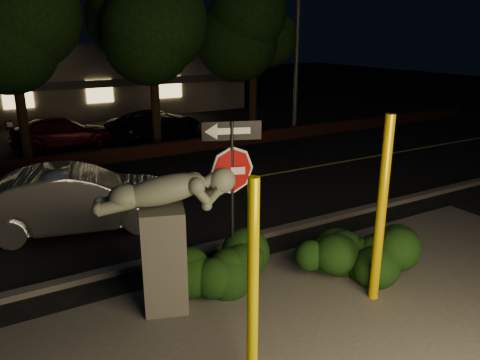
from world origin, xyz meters
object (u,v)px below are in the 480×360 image
object	(u,v)px
yellow_pole_right	(381,212)
parked_car_dark	(155,123)
yellow_pole_left	(253,289)
parked_car_darkred	(63,133)
signpost	(232,171)
silver_sedan	(77,199)
sculpture	(165,226)

from	to	relation	value
yellow_pole_right	parked_car_dark	xyz separation A→B (m)	(1.45, 15.13, -1.06)
yellow_pole_left	parked_car_darkred	xyz separation A→B (m)	(0.43, 15.83, -0.88)
parked_car_darkred	parked_car_dark	bearing A→B (deg)	-86.31
signpost	silver_sedan	world-z (taller)	signpost
signpost	yellow_pole_left	bearing A→B (deg)	-93.49
yellow_pole_right	silver_sedan	xyz separation A→B (m)	(-3.92, 5.87, -0.91)
sculpture	yellow_pole_left	bearing A→B (deg)	-64.93
parked_car_darkred	parked_car_dark	xyz separation A→B (m)	(4.08, 0.09, 0.01)
yellow_pole_left	silver_sedan	bearing A→B (deg)	97.42
signpost	silver_sedan	bearing A→B (deg)	136.79
yellow_pole_right	sculpture	bearing A→B (deg)	154.41
parked_car_darkred	parked_car_dark	distance (m)	4.08
yellow_pole_right	silver_sedan	bearing A→B (deg)	123.75
yellow_pole_left	parked_car_dark	bearing A→B (deg)	74.18
silver_sedan	parked_car_darkred	world-z (taller)	silver_sedan
sculpture	parked_car_darkred	world-z (taller)	sculpture
sculpture	parked_car_darkred	xyz separation A→B (m)	(0.68, 13.46, -0.92)
yellow_pole_left	parked_car_dark	distance (m)	16.56
yellow_pole_right	silver_sedan	world-z (taller)	yellow_pole_right
parked_car_darkred	parked_car_dark	size ratio (longest dim) A/B	0.94
yellow_pole_right	silver_sedan	distance (m)	7.12
signpost	parked_car_darkred	bearing A→B (deg)	113.49
yellow_pole_left	sculpture	distance (m)	2.38
signpost	parked_car_dark	bearing A→B (deg)	96.21
sculpture	parked_car_dark	size ratio (longest dim) A/B	0.56
silver_sedan	parked_car_dark	size ratio (longest dim) A/B	1.05
sculpture	silver_sedan	world-z (taller)	sculpture
sculpture	parked_car_dark	bearing A→B (deg)	89.61
yellow_pole_right	signpost	bearing A→B (deg)	136.42
silver_sedan	parked_car_darkred	distance (m)	9.27
yellow_pole_left	sculpture	size ratio (longest dim) A/B	1.20
yellow_pole_left	parked_car_darkred	distance (m)	15.86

